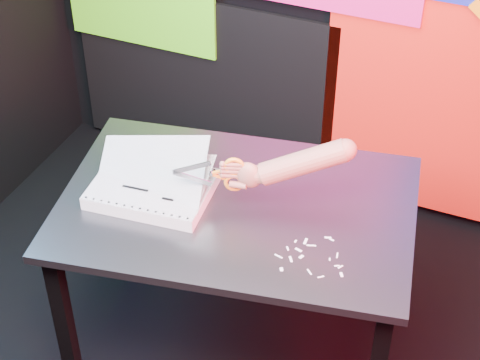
% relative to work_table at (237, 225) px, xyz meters
% --- Properties ---
extents(room, '(3.01, 3.01, 2.71)m').
position_rel_work_table_xyz_m(room, '(0.11, -0.38, 0.69)').
color(room, black).
rests_on(room, ground).
extents(backdrop, '(2.88, 0.05, 2.08)m').
position_rel_work_table_xyz_m(backdrop, '(0.18, 1.08, 0.30)').
color(backdrop, red).
rests_on(backdrop, ground).
extents(work_table, '(1.28, 0.97, 0.75)m').
position_rel_work_table_xyz_m(work_table, '(0.00, 0.00, 0.00)').
color(work_table, black).
rests_on(work_table, ground).
extents(printout_stack, '(0.43, 0.32, 0.20)m').
position_rel_work_table_xyz_m(printout_stack, '(-0.28, -0.07, 0.12)').
color(printout_stack, silver).
rests_on(printout_stack, work_table).
extents(scissors, '(0.22, 0.08, 0.13)m').
position_rel_work_table_xyz_m(scissors, '(-0.01, -0.04, 0.24)').
color(scissors, '#ACACB0').
rests_on(scissors, printout_stack).
extents(hand_forearm, '(0.39, 0.17, 0.19)m').
position_rel_work_table_xyz_m(hand_forearm, '(0.18, 0.03, 0.29)').
color(hand_forearm, '#955349').
rests_on(hand_forearm, work_table).
extents(paper_clippings, '(0.22, 0.20, 0.00)m').
position_rel_work_table_xyz_m(paper_clippings, '(0.30, -0.14, 0.09)').
color(paper_clippings, silver).
rests_on(paper_clippings, work_table).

